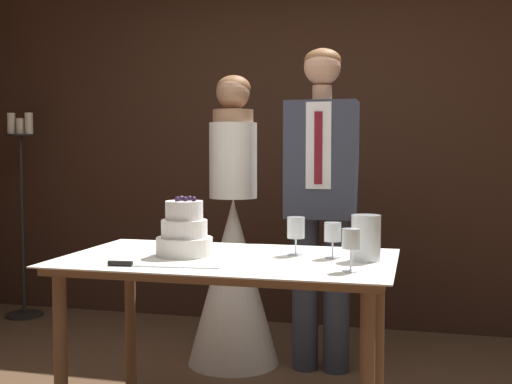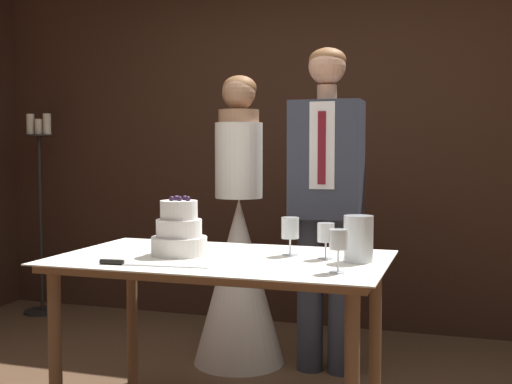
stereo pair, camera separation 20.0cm
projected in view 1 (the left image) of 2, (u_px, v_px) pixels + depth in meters
wall_back at (303, 123)px, 4.66m from camera, size 5.33×0.12×2.94m
cake_table at (229, 278)px, 2.78m from camera, size 1.43×0.84×0.80m
tiered_cake at (184, 233)px, 2.81m from camera, size 0.25×0.25×0.26m
cake_knife at (142, 265)px, 2.55m from camera, size 0.46×0.07×0.02m
wine_glass_near at (333, 234)px, 2.74m from camera, size 0.07×0.07×0.15m
wine_glass_middle at (351, 240)px, 2.44m from camera, size 0.07×0.07×0.16m
wine_glass_far at (296, 230)px, 2.83m from camera, size 0.08×0.08×0.17m
hurricane_candle at (366, 239)px, 2.68m from camera, size 0.12×0.12×0.19m
bride at (233, 259)px, 3.79m from camera, size 0.54×0.54×1.70m
groom at (321, 193)px, 3.64m from camera, size 0.40×0.25×1.84m
candle_stand at (22, 211)px, 4.86m from camera, size 0.28×0.28×1.55m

